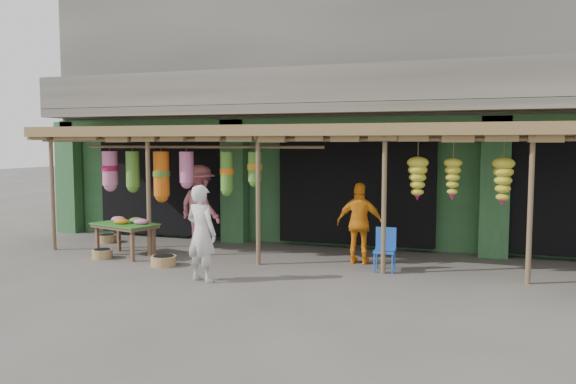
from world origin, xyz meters
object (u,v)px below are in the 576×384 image
(person_vendor, at_px, (360,223))
(person_front, at_px, (201,233))
(flower_table, at_px, (126,225))
(blue_chair, at_px, (385,247))
(person_shopper, at_px, (200,206))

(person_vendor, bearing_deg, person_front, 47.59)
(flower_table, xyz_separation_m, blue_chair, (5.51, 0.33, -0.21))
(flower_table, xyz_separation_m, person_shopper, (1.02, 1.45, 0.29))
(blue_chair, relative_size, person_front, 0.48)
(person_front, xyz_separation_m, person_shopper, (-1.55, 2.96, 0.11))
(flower_table, height_order, blue_chair, flower_table)
(person_front, distance_m, person_vendor, 3.31)
(person_front, xyz_separation_m, person_vendor, (2.37, 2.31, -0.03))
(blue_chair, distance_m, person_vendor, 0.83)
(flower_table, distance_m, person_vendor, 5.00)
(flower_table, bearing_deg, person_shopper, 71.55)
(person_vendor, bearing_deg, person_shopper, -6.07)
(person_vendor, height_order, person_shopper, person_shopper)
(person_front, bearing_deg, flower_table, -14.76)
(blue_chair, relative_size, person_vendor, 0.50)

